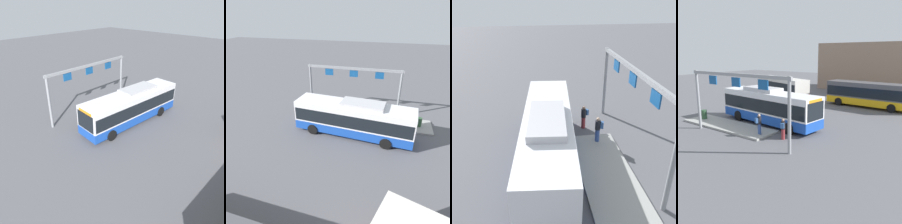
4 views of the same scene
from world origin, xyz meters
TOP-DOWN VIEW (x-y plane):
  - ground_plane at (0.00, 0.00)m, footprint 120.00×120.00m
  - platform_curb at (-2.47, -2.97)m, footprint 10.00×2.80m
  - bus_main at (-0.01, 0.00)m, footprint 11.06×3.52m
  - bus_background_left at (5.04, 13.13)m, footprint 10.81×3.04m
  - bus_background_right at (-7.87, 11.85)m, footprint 10.58×5.62m
  - person_boarding at (3.86, -2.82)m, footprint 0.50×0.60m
  - person_waiting_near at (1.76, -3.28)m, footprint 0.46×0.59m
  - platform_sign_gantry at (0.99, -4.83)m, footprint 10.38×0.24m
  - station_building at (3.70, 28.94)m, footprint 25.90×8.00m
  - trash_bin at (-6.15, -2.91)m, footprint 0.52×0.52m

SIDE VIEW (x-z plane):
  - ground_plane at x=0.00m, z-range 0.00..0.00m
  - platform_curb at x=-2.47m, z-range 0.00..0.16m
  - trash_bin at x=-6.15m, z-range 0.16..1.06m
  - person_boarding at x=3.86m, z-range 0.06..1.73m
  - person_waiting_near at x=1.76m, z-range 0.22..1.89m
  - bus_background_right at x=-7.87m, z-range 0.23..3.33m
  - bus_background_left at x=5.04m, z-range 0.23..3.33m
  - bus_main at x=-0.01m, z-range 0.08..3.54m
  - platform_sign_gantry at x=0.99m, z-range 1.21..6.41m
  - station_building at x=3.70m, z-range 0.00..8.50m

